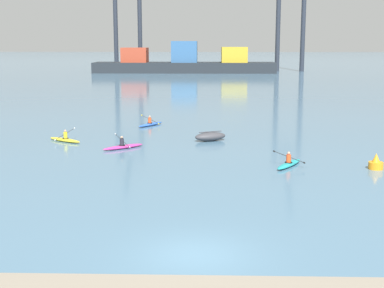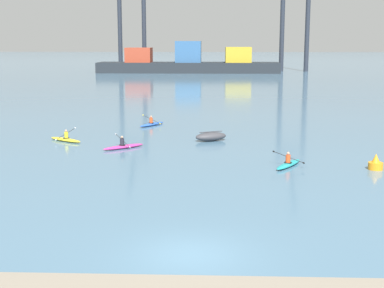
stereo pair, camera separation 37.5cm
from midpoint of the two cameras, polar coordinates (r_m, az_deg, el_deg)
ground_plane at (r=20.76m, az=0.32°, el=-11.43°), size 800.00×800.00×0.00m
container_barge at (r=140.54m, az=-0.28°, el=8.40°), size 45.68×9.01×7.89m
gantry_crane_west at (r=156.24m, az=-6.23°, el=13.92°), size 7.92×16.44×33.60m
gantry_crane_west_mid at (r=148.60m, az=10.78°, el=14.03°), size 7.73×15.81×36.12m
capsized_dinghy at (r=43.67m, az=2.22°, el=0.78°), size 2.82×2.10×0.76m
channel_buoy at (r=35.79m, az=18.79°, el=-1.96°), size 0.90×0.90×1.00m
kayak_magenta at (r=40.86m, az=-6.88°, el=-0.23°), size 2.98×2.66×1.05m
kayak_teal at (r=35.32m, az=10.27°, el=-2.03°), size 2.25×3.23×0.95m
kayak_blue at (r=51.73m, az=-3.99°, el=2.10°), size 2.32×3.20×1.01m
kayak_yellow at (r=44.56m, az=-12.73°, el=0.49°), size 3.14×2.42×1.02m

